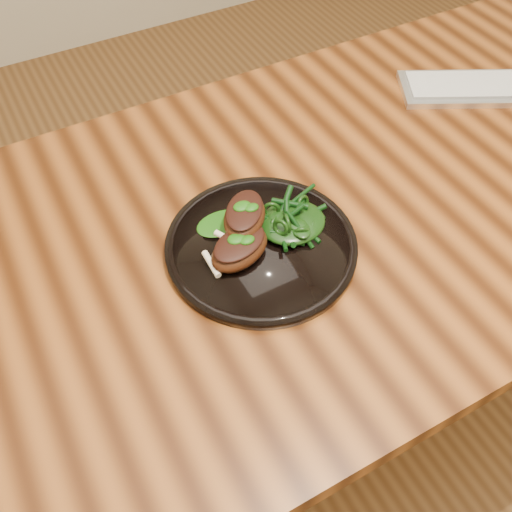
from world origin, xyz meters
The scene contains 7 objects.
desk centered at (0.00, 0.00, 0.67)m, with size 1.60×0.80×0.75m.
plate centered at (-0.15, -0.05, 0.76)m, with size 0.30×0.30×0.02m.
lamb_chop_front centered at (-0.19, -0.06, 0.79)m, with size 0.12×0.09×0.05m.
lamb_chop_back centered at (-0.16, -0.02, 0.81)m, with size 0.11×0.11×0.04m.
herb_smear centered at (-0.18, 0.02, 0.77)m, with size 0.08×0.05×0.01m, color #0C3E06.
greens_heap centered at (-0.09, -0.04, 0.79)m, with size 0.11×0.10×0.04m.
keyboard centered at (0.48, 0.10, 0.76)m, with size 0.40×0.28×0.02m.
Camera 1 is at (-0.43, -0.55, 1.43)m, focal length 40.00 mm.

